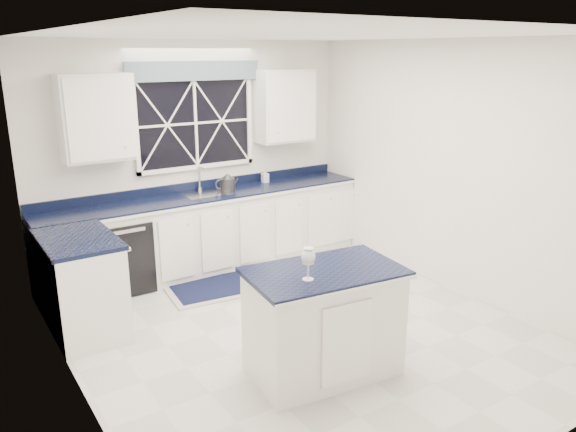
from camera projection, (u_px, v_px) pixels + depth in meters
ground at (301, 331)px, 5.36m from camera, size 4.50×4.50×0.00m
back_wall at (196, 156)px, 6.78m from camera, size 4.00×0.10×2.70m
base_cabinets at (190, 242)px, 6.48m from camera, size 3.99×1.60×0.90m
countertop at (208, 196)px, 6.66m from camera, size 3.98×0.64×0.04m
dishwasher at (120, 254)px, 6.22m from camera, size 0.60×0.58×0.82m
window at (195, 116)px, 6.60m from camera, size 1.65×0.09×1.26m
upper_cabinets at (199, 111)px, 6.48m from camera, size 3.10×0.34×0.90m
faucet at (200, 178)px, 6.76m from camera, size 0.05×0.20×0.30m
island at (324, 322)px, 4.55m from camera, size 1.30×0.88×0.91m
rug at (223, 286)px, 6.36m from camera, size 1.33×0.90×0.02m
kettle at (227, 183)px, 6.80m from camera, size 0.30×0.21×0.21m
wine_glass at (308, 258)px, 4.18m from camera, size 0.11×0.11×0.26m
soap_bottle at (265, 176)px, 7.21m from camera, size 0.08×0.09×0.17m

